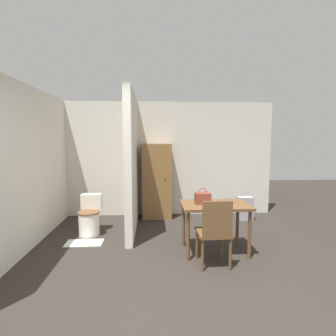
{
  "coord_description": "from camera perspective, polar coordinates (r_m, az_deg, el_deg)",
  "views": [
    {
      "loc": [
        -0.17,
        -2.54,
        1.67
      ],
      "look_at": [
        0.09,
        1.57,
        1.23
      ],
      "focal_mm": 28.0,
      "sensor_mm": 36.0,
      "label": 1
    }
  ],
  "objects": [
    {
      "name": "bath_mat",
      "position": [
        4.63,
        -17.78,
        -15.28
      ],
      "size": [
        0.59,
        0.31,
        0.01
      ],
      "color": "silver",
      "rests_on": "ground_plane"
    },
    {
      "name": "toilet",
      "position": [
        4.92,
        -16.66,
        -10.31
      ],
      "size": [
        0.37,
        0.52,
        0.69
      ],
      "color": "silver",
      "rests_on": "ground_plane"
    },
    {
      "name": "space_heater",
      "position": [
        5.8,
        16.37,
        -8.41
      ],
      "size": [
        0.31,
        0.2,
        0.48
      ],
      "color": "#9E9EA3",
      "rests_on": "ground_plane"
    },
    {
      "name": "wooden_cabinet",
      "position": [
        5.61,
        -2.46,
        -2.88
      ],
      "size": [
        0.62,
        0.42,
        1.59
      ],
      "color": "brown",
      "rests_on": "ground_plane"
    },
    {
      "name": "wooden_chair",
      "position": [
        3.56,
        10.12,
        -13.23
      ],
      "size": [
        0.43,
        0.43,
        0.91
      ],
      "rotation": [
        0.0,
        0.0,
        0.03
      ],
      "color": "brown",
      "rests_on": "ground_plane"
    },
    {
      "name": "wall_left",
      "position": [
        4.59,
        -28.12,
        0.14
      ],
      "size": [
        0.12,
        4.22,
        2.5
      ],
      "color": "beige",
      "rests_on": "ground_plane"
    },
    {
      "name": "wall_back",
      "position": [
        5.84,
        -1.91,
        1.97
      ],
      "size": [
        5.03,
        0.12,
        2.5
      ],
      "color": "beige",
      "rests_on": "ground_plane"
    },
    {
      "name": "handbag",
      "position": [
        3.92,
        7.57,
        -6.47
      ],
      "size": [
        0.22,
        0.18,
        0.23
      ],
      "color": "brown",
      "rests_on": "dining_table"
    },
    {
      "name": "partition_wall",
      "position": [
        4.87,
        -7.81,
        1.09
      ],
      "size": [
        0.12,
        1.86,
        2.5
      ],
      "color": "beige",
      "rests_on": "ground_plane"
    },
    {
      "name": "dining_table",
      "position": [
        3.97,
        10.18,
        -9.08
      ],
      "size": [
        0.99,
        0.64,
        0.73
      ],
      "color": "brown",
      "rests_on": "ground_plane"
    },
    {
      "name": "ground_plane",
      "position": [
        3.04,
        0.2,
        -27.14
      ],
      "size": [
        16.0,
        16.0,
        0.0
      ],
      "primitive_type": "plane",
      "color": "#2D2823"
    }
  ]
}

